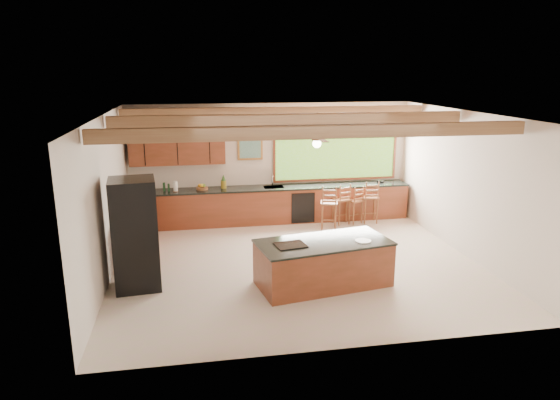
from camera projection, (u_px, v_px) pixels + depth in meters
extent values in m
plane|color=beige|center=(297.00, 263.00, 10.13)|extent=(7.20, 7.20, 0.00)
cube|color=beige|center=(271.00, 162.00, 12.85)|extent=(7.20, 0.04, 3.00)
cube|color=beige|center=(348.00, 248.00, 6.65)|extent=(7.20, 0.04, 3.00)
cube|color=beige|center=(106.00, 200.00, 9.15)|extent=(0.04, 6.50, 3.00)
cube|color=beige|center=(467.00, 184.00, 10.35)|extent=(0.04, 6.50, 3.00)
cube|color=#97664B|center=(298.00, 114.00, 9.37)|extent=(7.20, 6.50, 0.04)
cube|color=olive|center=(319.00, 132.00, 7.88)|extent=(7.10, 0.15, 0.22)
cube|color=olive|center=(293.00, 119.00, 9.88)|extent=(7.10, 0.15, 0.22)
cube|color=olive|center=(278.00, 112.00, 11.60)|extent=(7.10, 0.15, 0.22)
cube|color=brown|center=(178.00, 150.00, 12.17)|extent=(2.30, 0.35, 0.70)
cube|color=beige|center=(176.00, 126.00, 11.95)|extent=(2.60, 0.50, 0.48)
cylinder|color=#FFEABF|center=(147.00, 136.00, 11.89)|extent=(0.10, 0.10, 0.01)
cylinder|color=#FFEABF|center=(206.00, 135.00, 12.13)|extent=(0.10, 0.10, 0.01)
cube|color=#87C044|center=(336.00, 154.00, 13.06)|extent=(3.20, 0.04, 1.30)
cube|color=#A76F33|center=(250.00, 149.00, 12.64)|extent=(0.64, 0.03, 0.54)
cube|color=#447B58|center=(250.00, 149.00, 12.62)|extent=(0.54, 0.01, 0.44)
cube|color=brown|center=(274.00, 205.00, 12.79)|extent=(7.00, 0.65, 0.88)
cube|color=black|center=(274.00, 188.00, 12.67)|extent=(7.04, 0.69, 0.04)
cube|color=brown|center=(136.00, 231.00, 10.76)|extent=(0.65, 2.35, 0.88)
cube|color=black|center=(135.00, 210.00, 10.64)|extent=(0.69, 2.39, 0.04)
cube|color=black|center=(303.00, 208.00, 12.60)|extent=(0.60, 0.02, 0.78)
cube|color=silver|center=(274.00, 187.00, 12.67)|extent=(0.50, 0.38, 0.03)
cylinder|color=silver|center=(272.00, 179.00, 12.82)|extent=(0.03, 0.03, 0.30)
cylinder|color=silver|center=(273.00, 175.00, 12.69)|extent=(0.03, 0.20, 0.03)
cylinder|color=white|center=(175.00, 186.00, 12.16)|extent=(0.11, 0.11, 0.26)
cylinder|color=#193F1E|center=(164.00, 187.00, 12.21)|extent=(0.06, 0.06, 0.21)
cylinder|color=#193F1E|center=(169.00, 188.00, 12.19)|extent=(0.05, 0.05, 0.19)
cube|color=black|center=(380.00, 181.00, 13.14)|extent=(0.21, 0.18, 0.08)
cube|color=brown|center=(323.00, 264.00, 9.05)|extent=(2.49, 1.47, 0.79)
cube|color=black|center=(324.00, 242.00, 8.94)|extent=(2.53, 1.51, 0.04)
cube|color=black|center=(291.00, 245.00, 8.72)|extent=(0.59, 0.50, 0.02)
cylinder|color=white|center=(363.00, 241.00, 8.95)|extent=(0.29, 0.29, 0.01)
cube|color=black|center=(135.00, 234.00, 8.78)|extent=(0.85, 0.83, 2.00)
cube|color=silver|center=(158.00, 233.00, 8.85)|extent=(0.03, 0.06, 1.84)
cube|color=brown|center=(341.00, 199.00, 12.58)|extent=(0.47, 0.47, 0.04)
cylinder|color=brown|center=(337.00, 214.00, 12.50)|extent=(0.04, 0.04, 0.62)
cylinder|color=brown|center=(348.00, 213.00, 12.55)|extent=(0.04, 0.04, 0.62)
cylinder|color=brown|center=(334.00, 210.00, 12.78)|extent=(0.04, 0.04, 0.62)
cylinder|color=brown|center=(345.00, 210.00, 12.83)|extent=(0.04, 0.04, 0.62)
cube|color=brown|center=(354.00, 201.00, 12.65)|extent=(0.46, 0.46, 0.04)
cylinder|color=brown|center=(350.00, 214.00, 12.57)|extent=(0.03, 0.03, 0.57)
cylinder|color=brown|center=(361.00, 213.00, 12.62)|extent=(0.03, 0.03, 0.57)
cylinder|color=brown|center=(347.00, 211.00, 12.84)|extent=(0.03, 0.03, 0.57)
cylinder|color=brown|center=(357.00, 210.00, 12.88)|extent=(0.03, 0.03, 0.57)
cube|color=brown|center=(329.00, 203.00, 12.08)|extent=(0.50, 0.50, 0.04)
cylinder|color=brown|center=(324.00, 219.00, 11.99)|extent=(0.04, 0.04, 0.66)
cylinder|color=brown|center=(337.00, 218.00, 12.05)|extent=(0.04, 0.04, 0.66)
cylinder|color=brown|center=(321.00, 215.00, 12.30)|extent=(0.04, 0.04, 0.66)
cylinder|color=brown|center=(333.00, 214.00, 12.35)|extent=(0.04, 0.04, 0.66)
cube|color=brown|center=(370.00, 197.00, 12.68)|extent=(0.44, 0.44, 0.04)
cylinder|color=brown|center=(366.00, 212.00, 12.60)|extent=(0.04, 0.04, 0.64)
cylinder|color=brown|center=(378.00, 211.00, 12.65)|extent=(0.04, 0.04, 0.64)
cylinder|color=brown|center=(362.00, 209.00, 12.89)|extent=(0.04, 0.04, 0.64)
cylinder|color=brown|center=(373.00, 208.00, 12.95)|extent=(0.04, 0.04, 0.64)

